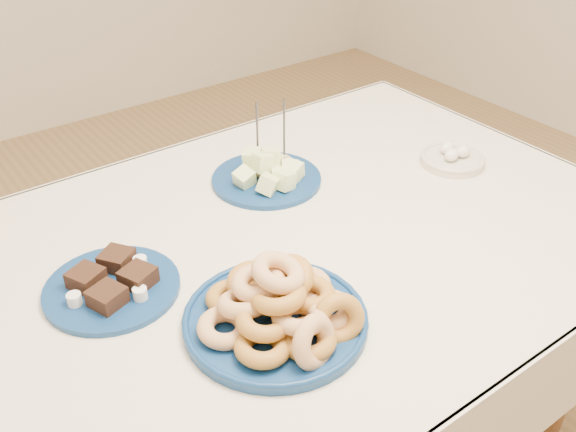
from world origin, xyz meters
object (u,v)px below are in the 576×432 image
(egg_bowl, at_px, (453,158))
(melon_plate, at_px, (269,175))
(brownie_plate, at_px, (112,284))
(candle_holder, at_px, (271,166))
(donut_platter, at_px, (279,309))
(dining_table, at_px, (275,281))

(egg_bowl, bearing_deg, melon_plate, 155.17)
(brownie_plate, xyz_separation_m, egg_bowl, (0.94, -0.05, 0.00))
(candle_holder, bearing_deg, melon_plate, -131.43)
(donut_platter, bearing_deg, dining_table, 56.31)
(melon_plate, height_order, egg_bowl, melon_plate)
(dining_table, distance_m, melon_plate, 0.29)
(brownie_plate, xyz_separation_m, candle_holder, (0.53, 0.20, 0.00))
(dining_table, distance_m, brownie_plate, 0.37)
(melon_plate, bearing_deg, egg_bowl, -24.83)
(egg_bowl, bearing_deg, donut_platter, -162.64)
(candle_holder, bearing_deg, donut_platter, -123.87)
(donut_platter, bearing_deg, candle_holder, 56.13)
(brownie_plate, bearing_deg, donut_platter, -53.61)
(donut_platter, bearing_deg, melon_plate, 56.95)
(dining_table, bearing_deg, egg_bowl, 1.30)
(donut_platter, distance_m, candle_holder, 0.58)
(dining_table, bearing_deg, melon_plate, 57.59)
(dining_table, xyz_separation_m, donut_platter, (-0.14, -0.22, 0.15))
(dining_table, height_order, donut_platter, donut_platter)
(dining_table, relative_size, candle_holder, 8.57)
(dining_table, height_order, candle_holder, candle_holder)
(egg_bowl, bearing_deg, candle_holder, 148.64)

